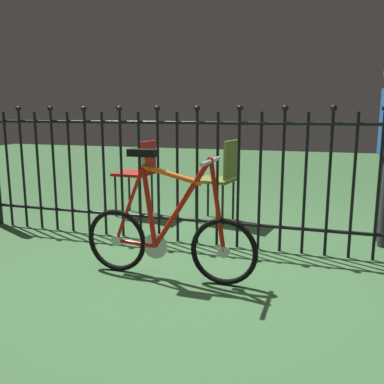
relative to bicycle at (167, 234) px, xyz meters
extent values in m
plane|color=#396339|center=(0.13, 0.15, -0.32)|extent=(20.00, 20.00, 0.00)
cylinder|color=black|center=(-2.01, 0.80, 0.25)|extent=(0.02, 0.02, 1.14)
cylinder|color=black|center=(-1.83, 0.80, 0.25)|extent=(0.02, 0.02, 1.14)
sphere|color=black|center=(-1.83, 0.80, 0.85)|extent=(0.05, 0.05, 0.05)
cylinder|color=black|center=(-1.65, 0.80, 0.25)|extent=(0.02, 0.02, 1.14)
cylinder|color=black|center=(-1.47, 0.80, 0.25)|extent=(0.02, 0.02, 1.14)
sphere|color=black|center=(-1.47, 0.80, 0.85)|extent=(0.05, 0.05, 0.05)
cylinder|color=black|center=(-1.29, 0.80, 0.25)|extent=(0.02, 0.02, 1.14)
cylinder|color=black|center=(-1.11, 0.80, 0.25)|extent=(0.02, 0.02, 1.14)
sphere|color=black|center=(-1.11, 0.80, 0.85)|extent=(0.05, 0.05, 0.05)
cylinder|color=black|center=(-0.93, 0.80, 0.25)|extent=(0.02, 0.02, 1.14)
cylinder|color=black|center=(-0.75, 0.80, 0.25)|extent=(0.02, 0.02, 1.14)
sphere|color=black|center=(-0.75, 0.80, 0.85)|extent=(0.05, 0.05, 0.05)
cylinder|color=black|center=(-0.57, 0.80, 0.25)|extent=(0.02, 0.02, 1.14)
cylinder|color=black|center=(-0.39, 0.80, 0.25)|extent=(0.02, 0.02, 1.14)
sphere|color=black|center=(-0.39, 0.80, 0.85)|extent=(0.05, 0.05, 0.05)
cylinder|color=black|center=(-0.21, 0.80, 0.25)|extent=(0.02, 0.02, 1.14)
cylinder|color=black|center=(-0.03, 0.80, 0.25)|extent=(0.02, 0.02, 1.14)
sphere|color=black|center=(-0.03, 0.80, 0.85)|extent=(0.05, 0.05, 0.05)
cylinder|color=black|center=(0.15, 0.80, 0.25)|extent=(0.02, 0.02, 1.14)
cylinder|color=black|center=(0.33, 0.80, 0.25)|extent=(0.02, 0.02, 1.14)
sphere|color=black|center=(0.33, 0.80, 0.85)|extent=(0.05, 0.05, 0.05)
cylinder|color=black|center=(0.51, 0.80, 0.25)|extent=(0.02, 0.02, 1.14)
cylinder|color=black|center=(0.69, 0.80, 0.25)|extent=(0.02, 0.02, 1.14)
sphere|color=black|center=(0.69, 0.80, 0.85)|extent=(0.05, 0.05, 0.05)
cylinder|color=black|center=(0.87, 0.80, 0.25)|extent=(0.02, 0.02, 1.14)
cylinder|color=black|center=(1.05, 0.80, 0.25)|extent=(0.02, 0.02, 1.14)
sphere|color=black|center=(1.05, 0.80, 0.85)|extent=(0.05, 0.05, 0.05)
cylinder|color=black|center=(1.23, 0.80, 0.25)|extent=(0.02, 0.02, 1.14)
cylinder|color=black|center=(1.41, 0.80, 0.25)|extent=(0.02, 0.02, 1.14)
cylinder|color=black|center=(0.13, 0.80, -0.11)|extent=(4.65, 0.03, 0.03)
cylinder|color=black|center=(0.13, 0.80, 0.74)|extent=(4.65, 0.03, 0.03)
torus|color=black|center=(-0.40, 0.01, -0.09)|extent=(0.46, 0.04, 0.46)
cylinder|color=silver|center=(-0.40, 0.01, -0.09)|extent=(0.08, 0.03, 0.08)
torus|color=black|center=(0.40, -0.01, -0.09)|extent=(0.46, 0.04, 0.46)
cylinder|color=silver|center=(0.40, -0.01, -0.09)|extent=(0.08, 0.03, 0.08)
cylinder|color=red|center=(0.11, 0.00, 0.22)|extent=(0.43, 0.04, 0.65)
cylinder|color=#EA5914|center=(0.03, 0.00, 0.41)|extent=(0.42, 0.04, 0.13)
cylinder|color=red|center=(-0.13, 0.00, 0.18)|extent=(0.12, 0.04, 0.57)
cylinder|color=red|center=(-0.24, 0.00, -0.09)|extent=(0.30, 0.03, 0.04)
cylinder|color=red|center=(-0.28, 0.00, 0.19)|extent=(0.25, 0.03, 0.56)
cylinder|color=red|center=(0.35, 0.00, 0.22)|extent=(0.13, 0.03, 0.62)
cylinder|color=silver|center=(0.31, 0.00, 0.52)|extent=(0.03, 0.03, 0.02)
cylinder|color=silver|center=(0.31, 0.00, 0.51)|extent=(0.03, 0.40, 0.03)
cylinder|color=silver|center=(-0.17, 0.00, 0.50)|extent=(0.03, 0.03, 0.07)
cube|color=black|center=(-0.17, 0.00, 0.55)|extent=(0.20, 0.09, 0.05)
cylinder|color=silver|center=(-0.09, 0.00, -0.10)|extent=(0.18, 0.01, 0.18)
cylinder|color=black|center=(-1.17, 1.46, -0.09)|extent=(0.02, 0.02, 0.46)
cylinder|color=black|center=(-1.15, 1.75, -0.09)|extent=(0.02, 0.02, 0.46)
cylinder|color=black|center=(-0.87, 1.44, -0.09)|extent=(0.02, 0.02, 0.46)
cylinder|color=black|center=(-0.85, 1.73, -0.09)|extent=(0.02, 0.02, 0.46)
cube|color=#A51E19|center=(-1.01, 1.60, 0.15)|extent=(0.40, 0.40, 0.03)
cube|color=#A51E19|center=(-0.83, 1.58, 0.34)|extent=(0.06, 0.36, 0.34)
cylinder|color=black|center=(-0.24, 1.48, -0.10)|extent=(0.02, 0.02, 0.43)
cylinder|color=black|center=(-0.20, 1.77, -0.10)|extent=(0.02, 0.02, 0.43)
cylinder|color=black|center=(0.05, 1.43, -0.10)|extent=(0.02, 0.02, 0.43)
cylinder|color=black|center=(0.10, 1.72, -0.10)|extent=(0.02, 0.02, 0.43)
cube|color=olive|center=(-0.07, 1.60, 0.12)|extent=(0.43, 0.43, 0.03)
cube|color=olive|center=(0.10, 1.57, 0.35)|extent=(0.09, 0.35, 0.39)
camera|label=1|loc=(0.99, -2.58, 0.82)|focal=38.92mm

